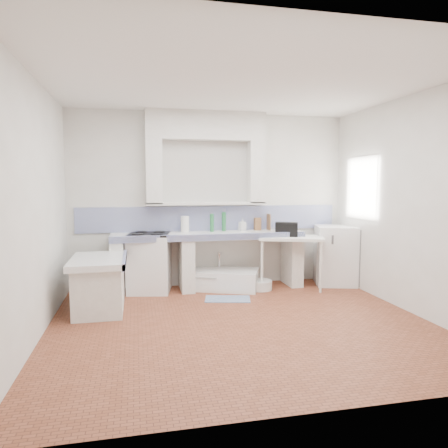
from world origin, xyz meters
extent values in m
plane|color=brown|center=(0.00, 0.00, 0.00)|extent=(4.50, 4.50, 0.00)
plane|color=white|center=(0.00, 0.00, 2.80)|extent=(4.50, 4.50, 0.00)
plane|color=white|center=(0.00, 2.00, 1.40)|extent=(4.50, 0.00, 4.50)
plane|color=white|center=(0.00, -2.00, 1.40)|extent=(4.50, 0.00, 4.50)
plane|color=white|center=(-2.25, 0.00, 1.40)|extent=(0.00, 4.50, 4.50)
plane|color=white|center=(2.25, 0.00, 1.40)|extent=(0.00, 4.50, 4.50)
cube|color=white|center=(-0.10, 1.88, 2.58)|extent=(1.90, 0.25, 0.45)
cube|color=#331E10|center=(2.42, 1.20, 1.60)|extent=(0.35, 0.86, 1.06)
cube|color=white|center=(2.28, 1.20, 1.98)|extent=(0.01, 0.84, 0.24)
cube|color=white|center=(-0.10, 1.70, 0.86)|extent=(3.00, 0.60, 0.08)
cube|color=navy|center=(-0.10, 1.42, 0.86)|extent=(3.00, 0.04, 0.10)
cube|color=white|center=(-1.50, 1.70, 0.41)|extent=(0.20, 0.55, 0.82)
cube|color=white|center=(-0.45, 1.70, 0.41)|extent=(0.20, 0.55, 0.82)
cube|color=white|center=(1.30, 1.70, 0.41)|extent=(0.20, 0.55, 0.82)
cube|color=white|center=(-1.70, 0.90, 0.66)|extent=(0.70, 1.10, 0.08)
cube|color=white|center=(-1.70, 0.90, 0.31)|extent=(0.60, 1.00, 0.62)
cube|color=navy|center=(-1.37, 0.90, 0.66)|extent=(0.04, 1.10, 0.10)
cube|color=navy|center=(0.00, 1.99, 1.10)|extent=(4.27, 0.03, 0.40)
cube|color=white|center=(-1.02, 1.72, 0.44)|extent=(0.72, 0.70, 0.88)
cube|color=white|center=(0.11, 1.67, 0.14)|extent=(1.28, 0.99, 0.27)
cube|color=white|center=(1.19, 1.47, 0.42)|extent=(1.13, 0.85, 0.04)
cube|color=white|center=(2.01, 1.57, 0.48)|extent=(0.78, 0.78, 0.97)
cylinder|color=#B82D11|center=(-0.25, 1.69, 0.15)|extent=(0.38, 0.38, 0.29)
cylinder|color=orange|center=(0.06, 1.65, 0.12)|extent=(0.32, 0.32, 0.24)
cylinder|color=#2962AC|center=(0.49, 1.71, 0.13)|extent=(0.36, 0.36, 0.27)
cylinder|color=white|center=(0.69, 1.48, 0.07)|extent=(0.42, 0.42, 0.15)
cylinder|color=silver|center=(0.08, 1.83, 0.14)|extent=(0.09, 0.09, 0.27)
cylinder|color=silver|center=(0.22, 1.85, 0.13)|extent=(0.08, 0.08, 0.27)
cube|color=black|center=(1.13, 1.51, 0.94)|extent=(0.40, 0.31, 0.22)
cylinder|color=#226837|center=(-0.02, 1.81, 1.04)|extent=(0.08, 0.08, 0.29)
cylinder|color=#226837|center=(0.18, 1.85, 1.05)|extent=(0.07, 0.07, 0.31)
cube|color=brown|center=(0.75, 1.85, 1.00)|extent=(0.11, 0.09, 0.21)
cube|color=brown|center=(0.94, 1.85, 1.03)|extent=(0.03, 0.20, 0.27)
cylinder|color=white|center=(-0.46, 1.81, 1.03)|extent=(0.15, 0.15, 0.26)
imported|color=white|center=(0.49, 1.85, 1.01)|extent=(0.12, 0.12, 0.21)
cube|color=#2C4883|center=(0.06, 1.04, 0.01)|extent=(0.71, 0.51, 0.01)
camera|label=1|loc=(-1.22, -4.65, 1.66)|focal=33.12mm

